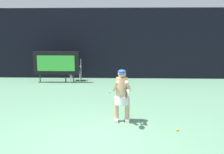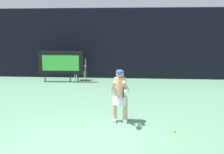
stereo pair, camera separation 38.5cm
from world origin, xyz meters
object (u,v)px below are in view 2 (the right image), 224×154
Objects in this scene: umpire_chair at (81,68)px; tennis_ball_spare at (112,92)px; tennis_ball_loose at (174,131)px; scoreboard at (61,63)px; water_bottle at (70,79)px; tennis_player at (120,94)px; tennis_racket at (123,93)px.

tennis_ball_spare is at bearing -55.99° from umpire_chair.
umpire_chair reaches higher than tennis_ball_loose.
scoreboard is 2.04× the size of umpire_chair.
water_bottle is 0.18× the size of tennis_player.
tennis_racket is 8.85× the size of tennis_ball_loose.
umpire_chair is (0.84, 0.56, -0.33)m from scoreboard.
scoreboard is at bearing 125.98° from tennis_ball_loose.
tennis_ball_loose is at bearing -25.45° from tennis_player.
tennis_ball_loose is at bearing -14.10° from tennis_racket.
tennis_racket is (2.85, -6.23, 0.82)m from water_bottle.
tennis_player is 3.63m from tennis_ball_spare.
tennis_ball_spare is (-0.51, 3.51, -0.76)m from tennis_player.
scoreboard is at bearing 119.32° from tennis_player.
scoreboard is 3.50m from tennis_ball_spare.
tennis_racket is at bearing -61.92° from scoreboard.
umpire_chair is at bearing 118.54° from tennis_ball_loose.
tennis_player reaches higher than water_bottle.
water_bottle is 3.15m from tennis_ball_spare.
tennis_racket reaches higher than tennis_ball_loose.
scoreboard is at bearing 141.39° from tennis_ball_spare.
umpire_chair is at bearing 124.01° from tennis_ball_spare.
scoreboard is 1.50× the size of tennis_player.
water_bottle is at bearing 108.25° from tennis_racket.
scoreboard reaches higher than umpire_chair.
tennis_ball_loose is at bearing -57.02° from water_bottle.
tennis_racket reaches higher than umpire_chair.
tennis_racket is 1.60m from tennis_ball_loose.
water_bottle is at bearing 115.58° from tennis_player.
scoreboard is 7.82m from tennis_ball_loose.
tennis_ball_loose is (1.31, -0.18, -0.90)m from tennis_racket.
scoreboard reaches higher than tennis_ball_loose.
tennis_player is at bearing -64.42° from water_bottle.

